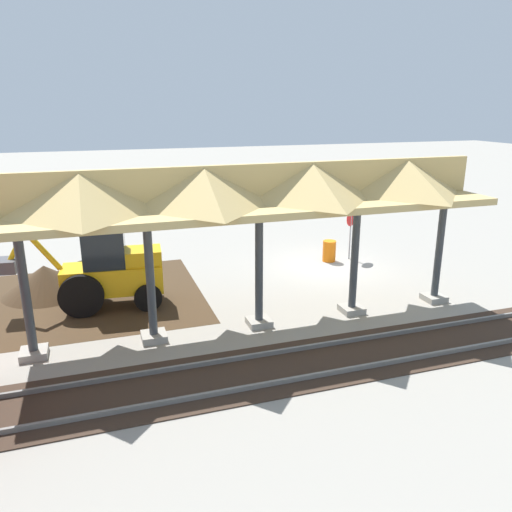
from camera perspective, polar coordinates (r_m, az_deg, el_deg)
name	(u,v)px	position (r m, az deg, el deg)	size (l,w,h in m)	color
ground_plane	(327,267)	(20.99, 8.12, -1.21)	(120.00, 120.00, 0.00)	gray
dirt_work_zone	(80,299)	(18.42, -19.45, -4.64)	(8.27, 7.00, 0.01)	#42301E
platform_canopy	(259,190)	(14.19, 0.37, 7.52)	(13.92, 3.20, 4.90)	#9E998E
rail_tracks	(439,341)	(15.32, 20.23, -9.08)	(60.00, 2.58, 0.15)	slate
stop_sign	(351,223)	(21.79, 10.79, 3.72)	(0.64, 0.45, 2.23)	gray
backhoe	(108,270)	(17.08, -16.56, -1.53)	(5.12, 1.96, 2.82)	#EAB214
dirt_mound	(47,293)	(19.43, -22.78, -3.92)	(6.01, 6.01, 2.06)	#42301E
traffic_barrel	(329,251)	(21.62, 8.37, 0.58)	(0.56, 0.56, 0.90)	orange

